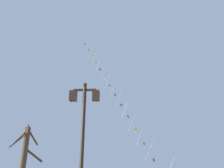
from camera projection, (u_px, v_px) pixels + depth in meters
twin_lantern_lamp_post at (83, 123)px, 8.85m from camera, size 1.20×0.28×5.29m
kite_train at (114, 93)px, 24.68m from camera, size 8.93×10.65×19.41m
bare_tree at (23, 164)px, 12.53m from camera, size 1.86×1.68×4.51m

